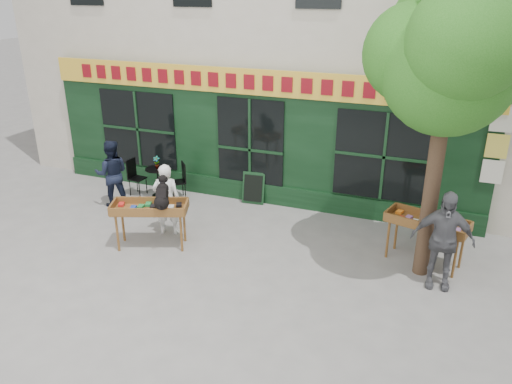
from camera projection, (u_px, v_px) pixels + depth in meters
ground at (210, 240)px, 10.70m from camera, size 80.00×80.00×0.00m
street_tree at (455, 49)px, 7.98m from camera, size 3.05×2.90×5.60m
book_cart_center at (150, 210)px, 10.15m from camera, size 1.62×1.11×0.99m
dog at (162, 192)px, 9.81m from camera, size 0.53×0.68×0.60m
woman at (167, 199)px, 10.72m from camera, size 0.68×0.57×1.60m
book_cart_right at (427, 225)px, 9.53m from camera, size 1.61×0.98×0.99m
man_right at (442, 240)px, 8.74m from camera, size 1.12×0.54×1.84m
bistro_table at (158, 176)px, 12.75m from camera, size 0.60×0.60×0.76m
bistro_chair_left at (134, 174)px, 12.88m from camera, size 0.39×0.38×0.95m
bistro_chair_right at (181, 178)px, 12.63m from camera, size 0.51×0.51×0.95m
potted_plant at (157, 162)px, 12.60m from camera, size 0.19×0.15×0.32m
man_left at (112, 174)px, 12.10m from camera, size 1.02×0.96×1.67m
chalkboard at (253, 188)px, 12.39m from camera, size 0.58×0.25×0.79m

